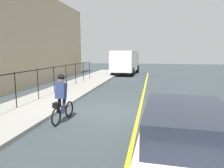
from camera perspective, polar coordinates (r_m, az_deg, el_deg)
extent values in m
plane|color=#313A3D|center=(9.61, -2.23, -7.13)|extent=(80.00, 80.00, 0.00)
cube|color=yellow|center=(9.39, 7.41, -7.56)|extent=(36.00, 0.12, 0.01)
cube|color=gray|center=(10.86, -20.07, -5.40)|extent=(40.00, 3.20, 0.15)
cylinder|color=black|center=(10.20, -24.72, -1.53)|extent=(0.04, 0.04, 1.60)
cylinder|color=black|center=(11.74, -19.48, 0.00)|extent=(0.04, 0.04, 1.60)
cylinder|color=black|center=(13.36, -15.48, 1.18)|extent=(0.04, 0.04, 1.60)
cylinder|color=black|center=(15.03, -12.35, 2.09)|extent=(0.04, 0.04, 1.60)
cylinder|color=black|center=(16.75, -9.86, 2.81)|extent=(0.04, 0.04, 1.60)
cylinder|color=black|center=(18.49, -7.82, 3.39)|extent=(0.04, 0.04, 1.60)
cylinder|color=black|center=(20.25, -6.14, 3.87)|extent=(0.04, 0.04, 1.60)
cube|color=black|center=(11.66, -19.66, 3.65)|extent=(18.58, 0.04, 0.04)
torus|color=black|center=(8.70, -11.54, -6.74)|extent=(0.66, 0.10, 0.66)
torus|color=black|center=(7.81, -14.90, -8.64)|extent=(0.66, 0.10, 0.66)
cube|color=black|center=(8.18, -13.19, -5.96)|extent=(0.93, 0.09, 0.24)
cylinder|color=black|center=(8.02, -13.71, -5.17)|extent=(0.03, 0.03, 0.35)
cube|color=navy|center=(7.97, -13.67, -1.77)|extent=(0.36, 0.38, 0.63)
sphere|color=tan|center=(7.95, -13.61, 1.27)|extent=(0.22, 0.22, 0.22)
sphere|color=black|center=(7.94, -13.63, 1.77)|extent=(0.26, 0.26, 0.26)
cylinder|color=#191E38|center=(8.10, -14.23, -5.41)|extent=(0.34, 0.14, 0.65)
cylinder|color=#191E38|center=(8.01, -12.97, -5.53)|extent=(0.34, 0.14, 0.65)
cube|color=black|center=(7.74, -14.84, -5.57)|extent=(0.25, 0.21, 0.18)
cube|color=white|center=(4.75, 19.05, -15.97)|extent=(4.47, 1.97, 0.70)
cube|color=#1E232D|center=(4.34, 19.73, -9.45)|extent=(2.52, 1.68, 0.56)
cylinder|color=black|center=(6.24, 9.46, -13.01)|extent=(0.65, 0.24, 0.64)
cylinder|color=black|center=(6.38, 25.30, -13.24)|extent=(0.65, 0.24, 0.64)
cube|color=silver|center=(24.23, 3.39, 6.29)|extent=(4.89, 2.67, 2.30)
cube|color=#B2B9C3|center=(27.60, 4.73, 6.14)|extent=(1.94, 2.31, 1.90)
cylinder|color=black|center=(27.72, 2.37, 4.21)|extent=(0.98, 0.35, 0.96)
cylinder|color=black|center=(27.35, 6.98, 4.09)|extent=(0.98, 0.35, 0.96)
cylinder|color=black|center=(23.51, 0.20, 3.42)|extent=(0.98, 0.35, 0.96)
cylinder|color=black|center=(23.07, 5.61, 3.28)|extent=(0.98, 0.35, 0.96)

